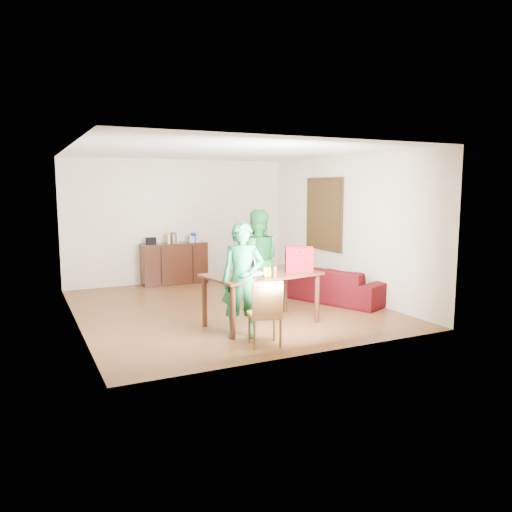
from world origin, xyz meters
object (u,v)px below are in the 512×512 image
chair (265,327)px  sofa (330,284)px  person_far (257,261)px  bottle (275,271)px  table (262,280)px  red_bag (299,262)px  laptop (252,271)px  person_near (243,280)px

chair → sofa: 2.98m
person_far → bottle: bearing=95.6°
table → person_far: bearing=60.3°
red_bag → bottle: bearing=-134.2°
laptop → bottle: laptop is taller
bottle → table: bearing=99.2°
person_near → red_bag: (1.12, 0.35, 0.14)m
laptop → red_bag: size_ratio=0.97×
red_bag → laptop: bearing=-163.5°
laptop → chair: bearing=-117.0°
chair → person_far: person_far is taller
sofa → chair: bearing=105.6°
chair → red_bag: 1.50m
chair → bottle: (0.48, 0.63, 0.62)m
person_far → sofa: bearing=-156.8°
sofa → person_near: bearing=96.4°
laptop → red_bag: 0.77m
table → sofa: size_ratio=0.85×
table → person_far: (0.29, 0.78, 0.16)m
person_far → bottle: 1.13m
laptop → bottle: size_ratio=2.43×
person_far → red_bag: person_far is taller
table → chair: (-0.43, -0.96, -0.44)m
person_near → sofa: (2.41, 1.39, -0.50)m
sofa → table: bearing=92.7°
person_near → chair: bearing=-53.7°
chair → red_bag: size_ratio=2.14×
laptop → sofa: bearing=13.3°
table → laptop: 0.22m
person_near → laptop: person_near is taller
person_near → red_bag: size_ratio=3.87×
table → chair: chair is taller
chair → person_far: size_ratio=0.52×
person_far → sofa: 1.69m
red_bag → sofa: bearing=62.5°
sofa → bottle: bearing=100.9°
laptop → sofa: 2.32m
bottle → red_bag: (0.54, 0.22, 0.07)m
person_far → laptop: size_ratio=4.24×
person_near → laptop: bearing=75.6°
person_near → bottle: bearing=37.8°
chair → person_near: size_ratio=0.55×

